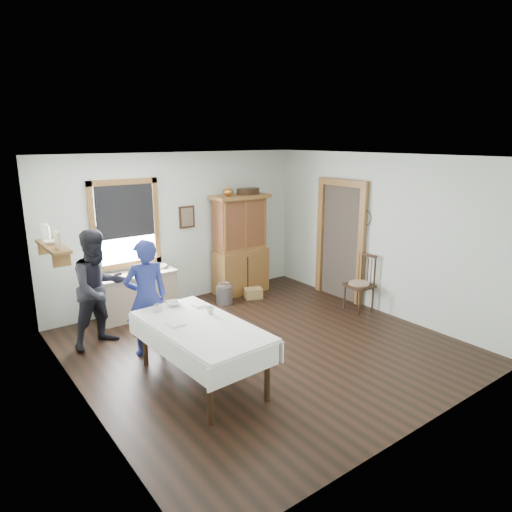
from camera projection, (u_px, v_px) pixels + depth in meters
The scene contains 20 objects.
room at pixel (264, 257), 6.29m from camera, with size 5.01×5.01×2.70m.
window at pixel (125, 220), 7.55m from camera, with size 1.18×0.07×1.48m.
doorway at pixel (341, 237), 8.41m from camera, with size 0.09×1.14×2.22m.
wall_shelf at pixel (52, 244), 6.05m from camera, with size 0.24×1.00×0.44m.
framed_picture at pixel (187, 217), 8.23m from camera, with size 0.30×0.04×0.40m, color #321D11.
rug_beater at pixel (366, 211), 7.84m from camera, with size 0.27×0.27×0.01m, color black.
work_counter at pixel (137, 295), 7.67m from camera, with size 1.32×0.50×0.76m, color tan.
china_hutch at pixel (240, 245), 8.75m from camera, with size 1.12×0.53×1.90m, color olive.
dining_table at pixel (201, 353), 5.59m from camera, with size 1.00×1.90×0.76m, color white.
spindle_chair at pixel (359, 283), 7.92m from camera, with size 0.46×0.46×1.00m, color #321D11.
pail at pixel (224, 295), 8.32m from camera, with size 0.30×0.30×0.32m, color #919498.
wicker_basket at pixel (253, 293), 8.60m from camera, with size 0.32×0.23×0.19m, color #A5884B.
woman_blue at pixel (147, 302), 6.24m from camera, with size 0.55×0.36×1.52m, color navy.
figure_dark at pixel (99, 293), 6.51m from camera, with size 0.77×0.60×1.59m, color black.
table_cup_a at pixel (158, 308), 5.90m from camera, with size 0.12×0.12×0.09m, color silver.
table_cup_b at pixel (210, 310), 5.81m from camera, with size 0.10×0.10×0.09m, color silver.
table_bowl at pixel (173, 303), 6.11m from camera, with size 0.23×0.23×0.06m, color silver.
counter_book at pixel (110, 277), 7.31m from camera, with size 0.15×0.21×0.02m, color brown.
counter_bowl at pixel (162, 266), 7.86m from camera, with size 0.19×0.19×0.06m, color silver.
shelf_bowl at pixel (51, 242), 6.06m from camera, with size 0.22×0.22×0.05m, color silver.
Camera 1 is at (-3.72, -4.82, 2.94)m, focal length 32.00 mm.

